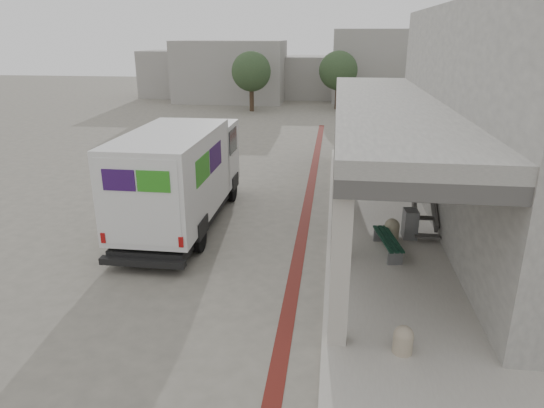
# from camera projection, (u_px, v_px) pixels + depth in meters

# --- Properties ---
(ground) EXTENTS (120.00, 120.00, 0.00)m
(ground) POSITION_uv_depth(u_px,v_px,m) (261.00, 264.00, 13.51)
(ground) COLOR #656056
(ground) RESTS_ON ground
(bike_lane_stripe) EXTENTS (0.35, 40.00, 0.01)m
(bike_lane_stripe) POSITION_uv_depth(u_px,v_px,m) (302.00, 237.00, 15.26)
(bike_lane_stripe) COLOR #551611
(bike_lane_stripe) RESTS_ON ground
(sidewalk) EXTENTS (4.40, 28.00, 0.12)m
(sidewalk) POSITION_uv_depth(u_px,v_px,m) (408.00, 270.00, 13.01)
(sidewalk) COLOR #9F998E
(sidewalk) RESTS_ON ground
(transit_building) EXTENTS (7.60, 17.00, 7.00)m
(transit_building) POSITION_uv_depth(u_px,v_px,m) (488.00, 120.00, 15.77)
(transit_building) COLOR gray
(transit_building) RESTS_ON ground
(distant_backdrop) EXTENTS (28.00, 10.00, 6.50)m
(distant_backdrop) POSITION_uv_depth(u_px,v_px,m) (287.00, 71.00, 46.54)
(distant_backdrop) COLOR gray
(distant_backdrop) RESTS_ON ground
(tree_left) EXTENTS (3.20, 3.20, 4.80)m
(tree_left) POSITION_uv_depth(u_px,v_px,m) (251.00, 72.00, 39.26)
(tree_left) COLOR #38281C
(tree_left) RESTS_ON ground
(tree_mid) EXTENTS (3.20, 3.20, 4.80)m
(tree_mid) POSITION_uv_depth(u_px,v_px,m) (338.00, 71.00, 40.29)
(tree_mid) COLOR #38281C
(tree_mid) RESTS_ON ground
(tree_right) EXTENTS (3.20, 3.20, 4.80)m
(tree_right) POSITION_uv_depth(u_px,v_px,m) (440.00, 72.00, 38.38)
(tree_right) COLOR #38281C
(tree_right) RESTS_ON ground
(fedex_truck) EXTENTS (2.46, 7.73, 3.29)m
(fedex_truck) POSITION_uv_depth(u_px,v_px,m) (182.00, 174.00, 15.78)
(fedex_truck) COLOR black
(fedex_truck) RESTS_ON ground
(bench) EXTENTS (0.73, 1.96, 0.45)m
(bench) POSITION_uv_depth(u_px,v_px,m) (388.00, 242.00, 13.85)
(bench) COLOR slate
(bench) RESTS_ON sidewalk
(bollard_near) EXTENTS (0.39, 0.39, 0.59)m
(bollard_near) POSITION_uv_depth(u_px,v_px,m) (403.00, 339.00, 9.47)
(bollard_near) COLOR gray
(bollard_near) RESTS_ON sidewalk
(bollard_far) EXTENTS (0.45, 0.45, 0.68)m
(bollard_far) POSITION_uv_depth(u_px,v_px,m) (392.00, 229.00, 14.70)
(bollard_far) COLOR gray
(bollard_far) RESTS_ON sidewalk
(utility_cabinet) EXTENTS (0.44, 0.57, 0.90)m
(utility_cabinet) POSITION_uv_depth(u_px,v_px,m) (410.00, 224.00, 14.84)
(utility_cabinet) COLOR slate
(utility_cabinet) RESTS_ON sidewalk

